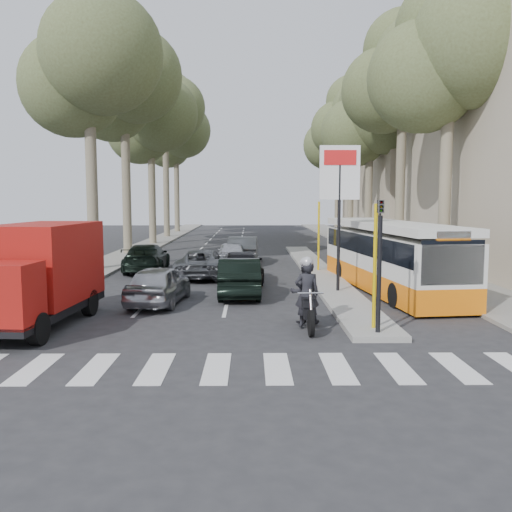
{
  "coord_description": "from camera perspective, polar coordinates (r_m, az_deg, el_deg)",
  "views": [
    {
      "loc": [
        -0.07,
        -15.31,
        3.62
      ],
      "look_at": [
        0.12,
        3.85,
        1.6
      ],
      "focal_mm": 38.0,
      "sensor_mm": 36.0,
      "label": 1
    }
  ],
  "objects": [
    {
      "name": "tree_r_c",
      "position": [
        42.85,
        12.06,
        14.03
      ],
      "size": [
        7.4,
        7.2,
        13.32
      ],
      "color": "#6B604C",
      "rests_on": "ground"
    },
    {
      "name": "sidewalk_right",
      "position": [
        41.39,
        11.53,
        0.96
      ],
      "size": [
        3.2,
        70.0,
        0.12
      ],
      "primitive_type": "cube",
      "color": "gray",
      "rests_on": "ground"
    },
    {
      "name": "pedestrian_near",
      "position": [
        25.24,
        16.17,
        -0.09
      ],
      "size": [
        0.89,
        1.2,
        1.84
      ],
      "primitive_type": "imported",
      "rotation": [
        0.0,
        0.0,
        1.95
      ],
      "color": "#463651",
      "rests_on": "sidewalk_right"
    },
    {
      "name": "tree_r_b",
      "position": [
        35.56,
        15.41,
        18.47
      ],
      "size": [
        7.4,
        7.2,
        15.27
      ],
      "color": "#6B604C",
      "rests_on": "ground"
    },
    {
      "name": "ground",
      "position": [
        15.74,
        -0.3,
        -7.28
      ],
      "size": [
        120.0,
        120.0,
        0.0
      ],
      "primitive_type": "plane",
      "color": "#28282B",
      "rests_on": "ground"
    },
    {
      "name": "tree_r_d",
      "position": [
        50.82,
        10.18,
        14.35
      ],
      "size": [
        7.4,
        7.2,
        14.88
      ],
      "color": "#6B604C",
      "rests_on": "ground"
    },
    {
      "name": "tree_r_a",
      "position": [
        27.87,
        19.93,
        19.71
      ],
      "size": [
        7.4,
        7.2,
        14.1
      ],
      "color": "#6B604C",
      "rests_on": "ground"
    },
    {
      "name": "red_truck",
      "position": [
        16.56,
        -21.95,
        -1.64
      ],
      "size": [
        2.45,
        5.59,
        2.91
      ],
      "rotation": [
        0.0,
        0.0,
        -0.07
      ],
      "color": "black",
      "rests_on": "ground"
    },
    {
      "name": "tree_l_e",
      "position": [
        60.37,
        -8.29,
        12.71
      ],
      "size": [
        7.4,
        7.2,
        14.49
      ],
      "color": "#6B604C",
      "rests_on": "ground"
    },
    {
      "name": "queue_car_b",
      "position": [
        23.8,
        -1.6,
        -1.1
      ],
      "size": [
        2.06,
        4.71,
        1.35
      ],
      "primitive_type": "imported",
      "rotation": [
        0.0,
        0.0,
        3.18
      ],
      "color": "black",
      "rests_on": "ground"
    },
    {
      "name": "tree_l_a",
      "position": [
        29.31,
        -16.95,
        19.1
      ],
      "size": [
        7.4,
        7.2,
        14.1
      ],
      "color": "#6B604C",
      "rests_on": "ground"
    },
    {
      "name": "queue_car_c",
      "position": [
        29.13,
        -2.59,
        0.22
      ],
      "size": [
        1.74,
        4.05,
        1.36
      ],
      "primitive_type": "imported",
      "rotation": [
        0.0,
        0.0,
        3.17
      ],
      "color": "#AEB1B7",
      "rests_on": "ground"
    },
    {
      "name": "queue_car_d",
      "position": [
        30.77,
        -1.37,
        0.67
      ],
      "size": [
        1.73,
        4.62,
        1.51
      ],
      "primitive_type": "imported",
      "rotation": [
        0.0,
        0.0,
        3.11
      ],
      "color": "#43474A",
      "rests_on": "ground"
    },
    {
      "name": "tree_r_e",
      "position": [
        58.56,
        8.78,
        12.57
      ],
      "size": [
        7.4,
        7.2,
        14.1
      ],
      "color": "#6B604C",
      "rests_on": "ground"
    },
    {
      "name": "silver_hatchback",
      "position": [
        19.02,
        -10.19,
        -2.96
      ],
      "size": [
        2.0,
        4.14,
        1.37
      ],
      "primitive_type": "imported",
      "rotation": [
        0.0,
        0.0,
        3.04
      ],
      "color": "#A3A4AB",
      "rests_on": "ground"
    },
    {
      "name": "building_far",
      "position": [
        51.9,
        17.19,
        10.59
      ],
      "size": [
        11.0,
        20.0,
        16.0
      ],
      "primitive_type": "cube",
      "color": "#B7A88E",
      "rests_on": "ground"
    },
    {
      "name": "queue_car_e",
      "position": [
        27.61,
        -11.45,
        -0.18
      ],
      "size": [
        2.17,
        4.88,
        1.39
      ],
      "primitive_type": "imported",
      "rotation": [
        0.0,
        0.0,
        3.19
      ],
      "color": "black",
      "rests_on": "ground"
    },
    {
      "name": "median_left",
      "position": [
        44.18,
        -10.91,
        1.28
      ],
      "size": [
        2.4,
        64.0,
        0.12
      ],
      "primitive_type": "cube",
      "color": "gray",
      "rests_on": "ground"
    },
    {
      "name": "dark_hatchback",
      "position": [
        20.32,
        -1.78,
        -2.2
      ],
      "size": [
        1.63,
        4.38,
        1.43
      ],
      "primitive_type": "imported",
      "rotation": [
        0.0,
        0.0,
        3.17
      ],
      "color": "black",
      "rests_on": "ground"
    },
    {
      "name": "tree_l_d",
      "position": [
        52.65,
        -9.4,
        14.83
      ],
      "size": [
        7.4,
        7.2,
        15.66
      ],
      "color": "#6B604C",
      "rests_on": "ground"
    },
    {
      "name": "queue_car_a",
      "position": [
        25.13,
        -5.7,
        -0.79
      ],
      "size": [
        2.25,
        4.75,
        1.31
      ],
      "primitive_type": "imported",
      "rotation": [
        0.0,
        0.0,
        3.13
      ],
      "color": "#53565B",
      "rests_on": "ground"
    },
    {
      "name": "billboard",
      "position": [
        20.58,
        8.76,
        6.18
      ],
      "size": [
        1.5,
        12.1,
        5.6
      ],
      "color": "yellow",
      "rests_on": "ground"
    },
    {
      "name": "tree_l_b",
      "position": [
        37.05,
        -13.51,
        17.45
      ],
      "size": [
        7.4,
        7.2,
        14.88
      ],
      "color": "#6B604C",
      "rests_on": "ground"
    },
    {
      "name": "city_bus",
      "position": [
        22.0,
        13.83,
        0.17
      ],
      "size": [
        3.45,
        10.61,
        2.75
      ],
      "rotation": [
        0.0,
        0.0,
        0.12
      ],
      "color": "orange",
      "rests_on": "ground"
    },
    {
      "name": "tree_l_c",
      "position": [
        44.57,
        -10.85,
        14.19
      ],
      "size": [
        7.4,
        7.2,
        13.71
      ],
      "color": "#6B604C",
      "rests_on": "ground"
    },
    {
      "name": "pedestrian_far",
      "position": [
        27.2,
        20.33,
        0.06
      ],
      "size": [
        1.2,
        0.94,
        1.71
      ],
      "primitive_type": "imported",
      "rotation": [
        0.0,
        0.0,
        3.62
      ],
      "color": "#685F4E",
      "rests_on": "sidewalk_right"
    },
    {
      "name": "traffic_island",
      "position": [
        26.76,
        6.57,
        -1.63
      ],
      "size": [
        1.5,
        26.0,
        0.16
      ],
      "primitive_type": "cube",
      "color": "gray",
      "rests_on": "ground"
    },
    {
      "name": "traffic_light_island",
      "position": [
        14.25,
        12.91,
        1.31
      ],
      "size": [
        0.16,
        0.41,
        3.6
      ],
      "color": "black",
      "rests_on": "ground"
    },
    {
      "name": "motorcycle",
      "position": [
        15.38,
        5.29,
        -4.09
      ],
      "size": [
        0.87,
        2.4,
        2.04
      ],
      "rotation": [
        0.0,
        0.0,
        0.03
      ],
      "color": "black",
      "rests_on": "ground"
    }
  ]
}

